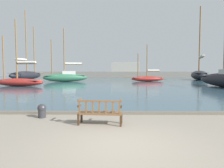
{
  "coord_description": "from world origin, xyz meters",
  "views": [
    {
      "loc": [
        -0.16,
        -5.17,
        1.94
      ],
      "look_at": [
        -0.34,
        10.0,
        1.0
      ],
      "focal_mm": 32.0,
      "sensor_mm": 36.0,
      "label": 1
    }
  ],
  "objects_px": {
    "park_bench": "(100,112)",
    "sailboat_distant_harbor": "(18,81)",
    "mooring_bollard": "(42,110)",
    "sailboat_outer_starboard": "(26,74)",
    "sailboat_outer_port": "(199,74)",
    "sailboat_mid_starboard": "(66,76)",
    "sailboat_far_port": "(148,78)"
  },
  "relations": [
    {
      "from": "sailboat_outer_port",
      "to": "sailboat_outer_starboard",
      "type": "height_order",
      "value": "sailboat_outer_port"
    },
    {
      "from": "sailboat_outer_starboard",
      "to": "sailboat_mid_starboard",
      "type": "bearing_deg",
      "value": -40.96
    },
    {
      "from": "park_bench",
      "to": "sailboat_distant_harbor",
      "type": "xyz_separation_m",
      "value": [
        -11.87,
        18.31,
        0.3
      ]
    },
    {
      "from": "sailboat_outer_starboard",
      "to": "sailboat_mid_starboard",
      "type": "relative_size",
      "value": 1.66
    },
    {
      "from": "sailboat_outer_starboard",
      "to": "sailboat_far_port",
      "type": "height_order",
      "value": "sailboat_outer_starboard"
    },
    {
      "from": "park_bench",
      "to": "sailboat_mid_starboard",
      "type": "bearing_deg",
      "value": 106.0
    },
    {
      "from": "park_bench",
      "to": "mooring_bollard",
      "type": "relative_size",
      "value": 2.8
    },
    {
      "from": "park_bench",
      "to": "sailboat_outer_port",
      "type": "bearing_deg",
      "value": 62.73
    },
    {
      "from": "sailboat_distant_harbor",
      "to": "sailboat_outer_port",
      "type": "bearing_deg",
      "value": 32.59
    },
    {
      "from": "park_bench",
      "to": "sailboat_outer_port",
      "type": "height_order",
      "value": "sailboat_outer_port"
    },
    {
      "from": "sailboat_outer_port",
      "to": "sailboat_mid_starboard",
      "type": "distance_m",
      "value": 29.8
    },
    {
      "from": "park_bench",
      "to": "sailboat_outer_starboard",
      "type": "distance_m",
      "value": 44.7
    },
    {
      "from": "mooring_bollard",
      "to": "sailboat_outer_starboard",
      "type": "bearing_deg",
      "value": 114.7
    },
    {
      "from": "sailboat_distant_harbor",
      "to": "sailboat_outer_starboard",
      "type": "distance_m",
      "value": 23.1
    },
    {
      "from": "sailboat_distant_harbor",
      "to": "sailboat_mid_starboard",
      "type": "xyz_separation_m",
      "value": [
        3.41,
        11.16,
        0.28
      ]
    },
    {
      "from": "park_bench",
      "to": "sailboat_distant_harbor",
      "type": "height_order",
      "value": "sailboat_distant_harbor"
    },
    {
      "from": "sailboat_outer_port",
      "to": "sailboat_outer_starboard",
      "type": "relative_size",
      "value": 1.02
    },
    {
      "from": "sailboat_outer_starboard",
      "to": "mooring_bollard",
      "type": "bearing_deg",
      "value": -65.3
    },
    {
      "from": "park_bench",
      "to": "sailboat_far_port",
      "type": "height_order",
      "value": "sailboat_far_port"
    },
    {
      "from": "sailboat_far_port",
      "to": "mooring_bollard",
      "type": "xyz_separation_m",
      "value": [
        -9.46,
        -30.16,
        -0.39
      ]
    },
    {
      "from": "park_bench",
      "to": "sailboat_distant_harbor",
      "type": "relative_size",
      "value": 0.19
    },
    {
      "from": "sailboat_distant_harbor",
      "to": "sailboat_far_port",
      "type": "xyz_separation_m",
      "value": [
        18.79,
        12.91,
        -0.07
      ]
    },
    {
      "from": "park_bench",
      "to": "mooring_bollard",
      "type": "distance_m",
      "value": 2.75
    },
    {
      "from": "sailboat_distant_harbor",
      "to": "mooring_bollard",
      "type": "height_order",
      "value": "sailboat_distant_harbor"
    },
    {
      "from": "sailboat_mid_starboard",
      "to": "sailboat_outer_starboard",
      "type": "bearing_deg",
      "value": 139.04
    },
    {
      "from": "sailboat_outer_starboard",
      "to": "sailboat_mid_starboard",
      "type": "distance_m",
      "value": 15.75
    },
    {
      "from": "park_bench",
      "to": "sailboat_far_port",
      "type": "relative_size",
      "value": 0.21
    },
    {
      "from": "sailboat_mid_starboard",
      "to": "sailboat_outer_port",
      "type": "bearing_deg",
      "value": 17.88
    },
    {
      "from": "sailboat_distant_harbor",
      "to": "sailboat_mid_starboard",
      "type": "bearing_deg",
      "value": 72.98
    },
    {
      "from": "mooring_bollard",
      "to": "sailboat_far_port",
      "type": "bearing_deg",
      "value": 72.59
    },
    {
      "from": "sailboat_distant_harbor",
      "to": "park_bench",
      "type": "bearing_deg",
      "value": -57.06
    },
    {
      "from": "sailboat_outer_port",
      "to": "sailboat_mid_starboard",
      "type": "bearing_deg",
      "value": -162.12
    }
  ]
}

